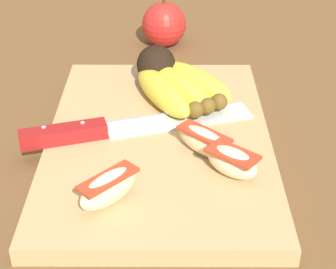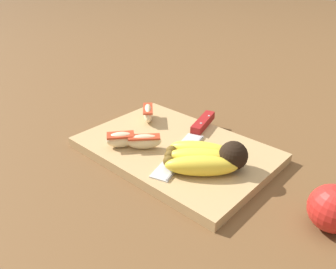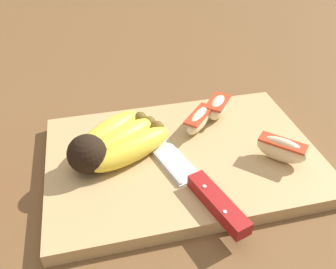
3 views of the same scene
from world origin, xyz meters
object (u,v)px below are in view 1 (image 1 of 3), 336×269
Objects in this scene: banana_bunch at (175,83)px; apple_wedge_middle at (109,188)px; chefs_knife at (105,128)px; apple_wedge_near at (204,141)px; apple_wedge_far at (232,162)px; whole_apple at (164,24)px.

banana_bunch is 0.23m from apple_wedge_middle.
apple_wedge_near is at bearing -111.10° from chefs_knife.
chefs_knife is 0.16m from apple_wedge_far.
banana_bunch is 0.12m from chefs_knife.
apple_wedge_middle is 0.44m from whole_apple.
apple_wedge_far is at bearing -161.48° from banana_bunch.
apple_wedge_far is (0.05, -0.12, -0.00)m from apple_wedge_middle.
chefs_knife is at bearing 68.90° from apple_wedge_near.
banana_bunch is 2.49× the size of apple_wedge_far.
chefs_knife is at bearing 59.30° from apple_wedge_far.
banana_bunch is 0.22m from whole_apple.
apple_wedge_near is at bearing -47.90° from apple_wedge_middle.
chefs_knife is 4.33× the size of apple_wedge_middle.
apple_wedge_far reaches higher than apple_wedge_near.
banana_bunch is at bearing -16.66° from apple_wedge_middle.
apple_wedge_middle reaches higher than apple_wedge_far.
whole_apple reaches higher than apple_wedge_far.
chefs_knife is 0.13m from apple_wedge_middle.
apple_wedge_far is (-0.17, -0.06, -0.00)m from banana_bunch.
banana_bunch is 1.85× the size of whole_apple.
apple_wedge_near is (-0.04, -0.11, 0.01)m from chefs_knife.
apple_wedge_far is 0.40m from whole_apple.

